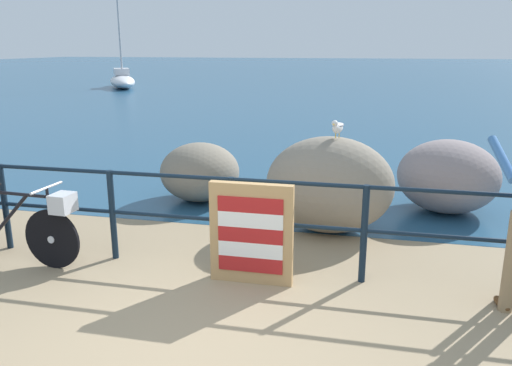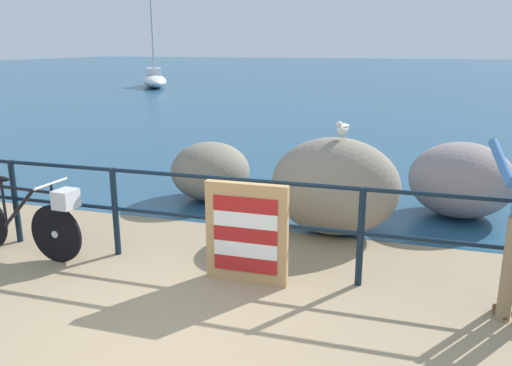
{
  "view_description": "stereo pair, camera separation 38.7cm",
  "coord_description": "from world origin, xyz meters",
  "px_view_note": "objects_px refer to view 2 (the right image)",
  "views": [
    {
      "loc": [
        1.36,
        -3.26,
        2.34
      ],
      "look_at": [
        0.17,
        2.04,
        0.87
      ],
      "focal_mm": 35.86,
      "sensor_mm": 36.0,
      "label": 1
    },
    {
      "loc": [
        1.74,
        -3.16,
        2.34
      ],
      "look_at": [
        0.17,
        2.04,
        0.87
      ],
      "focal_mm": 35.86,
      "sensor_mm": 36.0,
      "label": 2
    }
  ],
  "objects_px": {
    "bicycle": "(28,218)",
    "breakwater_boulder_main": "(335,186)",
    "seagull": "(343,128)",
    "folded_deckchair_stack": "(247,234)",
    "breakwater_boulder_left": "(210,171)",
    "breakwater_boulder_right": "(461,180)",
    "sailboat": "(154,80)"
  },
  "relations": [
    {
      "from": "breakwater_boulder_main",
      "to": "seagull",
      "type": "relative_size",
      "value": 4.74
    },
    {
      "from": "bicycle",
      "to": "seagull",
      "type": "height_order",
      "value": "seagull"
    },
    {
      "from": "breakwater_boulder_main",
      "to": "seagull",
      "type": "bearing_deg",
      "value": -45.42
    },
    {
      "from": "bicycle",
      "to": "breakwater_boulder_right",
      "type": "xyz_separation_m",
      "value": [
        4.75,
        2.97,
        0.06
      ]
    },
    {
      "from": "bicycle",
      "to": "sailboat",
      "type": "height_order",
      "value": "sailboat"
    },
    {
      "from": "seagull",
      "to": "bicycle",
      "type": "bearing_deg",
      "value": -48.33
    },
    {
      "from": "bicycle",
      "to": "folded_deckchair_stack",
      "type": "relative_size",
      "value": 1.63
    },
    {
      "from": "folded_deckchair_stack",
      "to": "seagull",
      "type": "height_order",
      "value": "seagull"
    },
    {
      "from": "sailboat",
      "to": "seagull",
      "type": "bearing_deg",
      "value": 2.21
    },
    {
      "from": "folded_deckchair_stack",
      "to": "sailboat",
      "type": "bearing_deg",
      "value": 119.63
    },
    {
      "from": "folded_deckchair_stack",
      "to": "breakwater_boulder_left",
      "type": "distance_m",
      "value": 2.97
    },
    {
      "from": "bicycle",
      "to": "sailboat",
      "type": "bearing_deg",
      "value": 118.13
    },
    {
      "from": "breakwater_boulder_left",
      "to": "bicycle",
      "type": "bearing_deg",
      "value": -112.21
    },
    {
      "from": "breakwater_boulder_main",
      "to": "breakwater_boulder_left",
      "type": "bearing_deg",
      "value": 155.41
    },
    {
      "from": "bicycle",
      "to": "breakwater_boulder_left",
      "type": "relative_size",
      "value": 1.4
    },
    {
      "from": "sailboat",
      "to": "breakwater_boulder_left",
      "type": "bearing_deg",
      "value": -0.95
    },
    {
      "from": "bicycle",
      "to": "breakwater_boulder_main",
      "type": "distance_m",
      "value": 3.63
    },
    {
      "from": "folded_deckchair_stack",
      "to": "breakwater_boulder_left",
      "type": "height_order",
      "value": "folded_deckchair_stack"
    },
    {
      "from": "folded_deckchair_stack",
      "to": "sailboat",
      "type": "xyz_separation_m",
      "value": [
        -12.56,
        22.09,
        -0.1
      ]
    },
    {
      "from": "folded_deckchair_stack",
      "to": "breakwater_boulder_left",
      "type": "bearing_deg",
      "value": 118.61
    },
    {
      "from": "folded_deckchair_stack",
      "to": "seagull",
      "type": "distance_m",
      "value": 1.94
    },
    {
      "from": "breakwater_boulder_main",
      "to": "breakwater_boulder_right",
      "type": "distance_m",
      "value": 1.99
    },
    {
      "from": "breakwater_boulder_left",
      "to": "breakwater_boulder_main",
      "type": "bearing_deg",
      "value": -24.59
    },
    {
      "from": "breakwater_boulder_left",
      "to": "breakwater_boulder_right",
      "type": "distance_m",
      "value": 3.66
    },
    {
      "from": "breakwater_boulder_main",
      "to": "sailboat",
      "type": "height_order",
      "value": "sailboat"
    },
    {
      "from": "breakwater_boulder_main",
      "to": "seagull",
      "type": "height_order",
      "value": "seagull"
    },
    {
      "from": "sailboat",
      "to": "breakwater_boulder_right",
      "type": "bearing_deg",
      "value": 6.86
    },
    {
      "from": "breakwater_boulder_right",
      "to": "breakwater_boulder_main",
      "type": "bearing_deg",
      "value": -143.08
    },
    {
      "from": "breakwater_boulder_right",
      "to": "seagull",
      "type": "bearing_deg",
      "value": -139.93
    },
    {
      "from": "bicycle",
      "to": "seagull",
      "type": "xyz_separation_m",
      "value": [
        3.24,
        1.69,
        0.91
      ]
    },
    {
      "from": "breakwater_boulder_main",
      "to": "breakwater_boulder_left",
      "type": "height_order",
      "value": "breakwater_boulder_main"
    },
    {
      "from": "bicycle",
      "to": "breakwater_boulder_right",
      "type": "distance_m",
      "value": 5.6
    }
  ]
}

